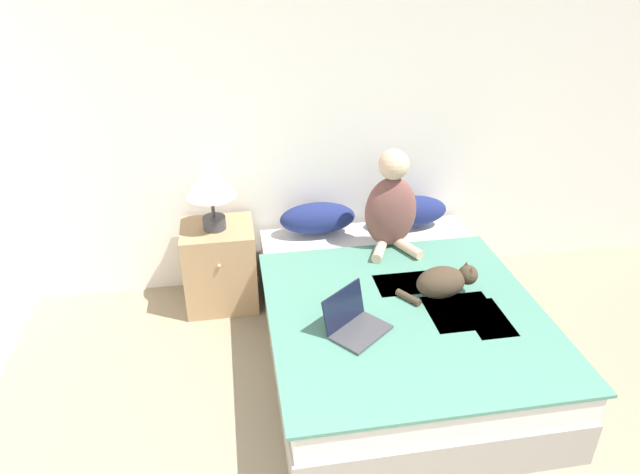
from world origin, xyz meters
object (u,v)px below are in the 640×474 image
at_px(pillow_far, 410,211).
at_px(person_sitting, 391,206).
at_px(pillow_near, 318,218).
at_px(nightstand, 220,266).
at_px(table_lamp, 210,183).
at_px(cat_tabby, 444,281).
at_px(bed, 395,325).
at_px(laptop_open, 355,323).

relative_size(pillow_far, person_sitting, 0.78).
bearing_deg(pillow_far, pillow_near, 180.00).
relative_size(nightstand, table_lamp, 1.29).
relative_size(pillow_far, cat_tabby, 1.10).
height_order(person_sitting, nightstand, person_sitting).
distance_m(bed, table_lamp, 1.51).
xyz_separation_m(bed, table_lamp, (-1.08, 0.78, 0.72)).
bearing_deg(pillow_far, table_lamp, -176.27).
bearing_deg(cat_tabby, person_sitting, 98.89).
distance_m(pillow_near, table_lamp, 0.82).
relative_size(bed, nightstand, 3.28).
distance_m(pillow_near, pillow_far, 0.70).
bearing_deg(table_lamp, cat_tabby, -31.92).
xyz_separation_m(pillow_near, laptop_open, (0.01, -1.18, -0.07)).
bearing_deg(pillow_far, nightstand, -176.76).
xyz_separation_m(person_sitting, cat_tabby, (0.15, -0.66, -0.21)).
relative_size(person_sitting, nightstand, 1.14).
bearing_deg(person_sitting, pillow_far, 49.39).
xyz_separation_m(cat_tabby, table_lamp, (-1.35, 0.84, 0.38)).
bearing_deg(person_sitting, pillow_near, 149.31).
height_order(pillow_near, cat_tabby, pillow_near).
bearing_deg(laptop_open, bed, 3.62).
xyz_separation_m(person_sitting, table_lamp, (-1.20, 0.18, 0.17)).
bearing_deg(table_lamp, pillow_near, 7.25).
relative_size(laptop_open, table_lamp, 0.86).
distance_m(pillow_far, cat_tabby, 0.94).
distance_m(bed, pillow_near, 1.00).
bearing_deg(pillow_near, cat_tabby, -56.59).
distance_m(laptop_open, table_lamp, 1.39).
xyz_separation_m(pillow_far, laptop_open, (-0.68, -1.18, -0.07)).
distance_m(cat_tabby, table_lamp, 1.63).
bearing_deg(bed, nightstand, 143.58).
height_order(pillow_near, table_lamp, table_lamp).
height_order(cat_tabby, table_lamp, table_lamp).
relative_size(person_sitting, laptop_open, 1.72).
height_order(person_sitting, table_lamp, person_sitting).
relative_size(cat_tabby, nightstand, 0.81).
bearing_deg(bed, pillow_near, 111.85).
relative_size(bed, cat_tabby, 4.07).
bearing_deg(nightstand, laptop_open, -56.24).
bearing_deg(pillow_far, laptop_open, -120.10).
xyz_separation_m(pillow_near, person_sitting, (0.46, -0.27, 0.19)).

